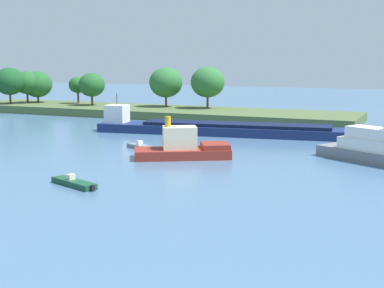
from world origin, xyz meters
TOP-DOWN VIEW (x-y plane):
  - treeline_island at (-30.20, 75.14)m, footprint 85.15×16.93m
  - small_motorboat at (-4.66, 36.99)m, footprint 4.99×3.54m
  - fishing_skiff at (-0.01, 16.46)m, footprint 5.72×3.09m
  - tugboat at (3.06, 33.40)m, footprint 11.63×9.15m
  - cargo_barge at (-0.18, 53.77)m, footprint 40.78×11.43m

SIDE VIEW (x-z plane):
  - small_motorboat at x=-4.66m, z-range -0.23..0.77m
  - fishing_skiff at x=-0.01m, z-range -0.23..0.79m
  - cargo_barge at x=-0.18m, z-range -2.00..3.94m
  - tugboat at x=3.06m, z-range -1.21..3.67m
  - treeline_island at x=-30.20m, z-range -1.97..7.99m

